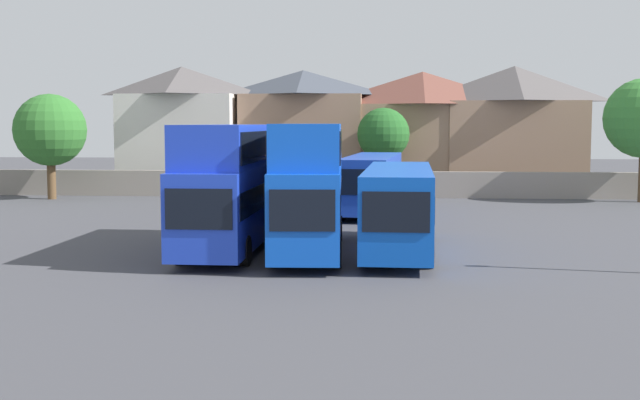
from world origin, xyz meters
The scene contains 13 objects.
ground centered at (0.00, 18.00, 0.00)m, with size 140.00×140.00×0.00m, color #424247.
depot_boundary_wall centered at (0.00, 24.60, 0.90)m, with size 56.00×0.50×1.80m, color gray.
bus_1 centered at (-3.36, 0.16, 2.83)m, with size 2.75×10.58×5.04m.
bus_2 centered at (-0.18, 0.00, 2.85)m, with size 2.99×10.84×5.08m.
bus_3 centered at (3.32, 0.38, 1.91)m, with size 2.89×11.27×3.33m.
bus_4 centered at (-1.37, 14.80, 2.72)m, with size 3.26×11.32×4.82m.
bus_5 centered at (2.05, 14.78, 1.87)m, with size 3.50×11.61×3.26m.
house_terrace_left centered at (-12.88, 30.81, 4.80)m, with size 9.10×6.96×9.43m.
house_terrace_centre centered at (-3.61, 32.03, 4.67)m, with size 9.62×7.12×9.18m.
house_terrace_right centered at (5.60, 32.02, 4.61)m, with size 11.54×6.59×9.03m.
house_terrace_far_right centered at (12.51, 31.88, 4.80)m, with size 10.63×6.56×9.41m.
tree_left_of_lot centered at (2.64, 27.10, 4.28)m, with size 3.74×3.74×6.20m.
tree_right_of_lot centered at (-19.60, 21.60, 4.62)m, with size 4.82×4.82×7.06m.
Camera 1 is at (2.78, -32.10, 5.10)m, focal length 46.31 mm.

